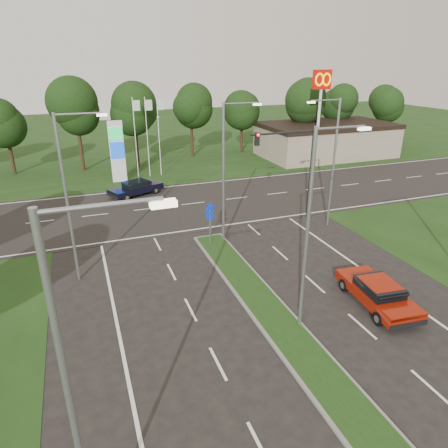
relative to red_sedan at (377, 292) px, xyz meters
name	(u,v)px	position (x,y,z in m)	size (l,w,h in m)	color
ground	(373,440)	(-5.29, -6.24, -0.70)	(160.00, 160.00, 0.00)	black
verge_far	(130,141)	(-5.29, 48.76, -0.70)	(160.00, 50.00, 0.02)	black
cross_road	(182,205)	(-5.29, 17.76, -0.70)	(160.00, 12.00, 0.02)	black
median_kerb	(307,358)	(-5.29, -2.24, -0.64)	(2.00, 26.00, 0.12)	slate
commercial_building	(326,140)	(16.71, 29.76, 1.30)	(16.00, 9.00, 4.00)	gray
streetlight_median_near	(312,223)	(-4.29, -0.24, 4.38)	(2.53, 0.22, 9.00)	gray
streetlight_median_far	(226,167)	(-4.29, 9.76, 4.38)	(2.53, 0.22, 9.00)	gray
streetlight_left_near	(78,386)	(-13.59, -6.24, 4.38)	(2.53, 0.22, 9.00)	gray
streetlight_left_far	(70,192)	(-13.59, 7.76, 4.38)	(2.53, 0.22, 9.00)	gray
streetlight_right_far	(332,157)	(3.51, 9.76, 4.38)	(2.53, 0.22, 9.00)	gray
traffic_signal	(296,159)	(1.90, 11.76, 3.95)	(5.10, 0.42, 7.00)	black
median_signs	(210,217)	(-5.29, 10.16, 1.01)	(1.16, 1.76, 2.38)	gray
gas_pylon	(119,150)	(-9.08, 26.81, 2.49)	(5.80, 1.26, 8.00)	silver
mcdonalds_sign	(321,93)	(12.71, 25.73, 7.28)	(2.20, 0.47, 10.40)	silver
treeline_far	(144,103)	(-5.19, 33.69, 6.13)	(6.00, 6.00, 9.90)	black
red_sedan	(377,292)	(0.00, 0.00, 0.00)	(2.43, 4.94, 1.31)	maroon
navy_sedan	(136,188)	(-8.45, 21.77, -0.01)	(5.07, 3.64, 1.29)	black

